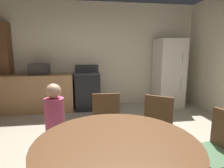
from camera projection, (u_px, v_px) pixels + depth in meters
The scene contains 12 objects.
ground_plane at pixel (113, 164), 2.41m from camera, with size 14.00×14.00×0.00m, color #A89E89.
wall_back at pixel (96, 55), 4.95m from camera, with size 5.62×0.12×2.70m, color beige.
kitchen_counter at pixel (34, 93), 4.49m from camera, with size 1.89×0.60×0.90m, color #9E754C.
pantry_column at pixel (2, 68), 4.45m from camera, with size 0.44×0.36×2.10m, color brown.
oven_range at pixel (88, 91), 4.68m from camera, with size 0.60×0.60×1.10m.
refrigerator at pixel (169, 73), 4.88m from camera, with size 0.68×0.68×1.76m.
microwave at pixel (40, 69), 4.41m from camera, with size 0.44×0.32×0.26m, color #2D2B28.
dining_table at pixel (117, 159), 1.46m from camera, with size 1.28×1.28×0.76m.
chair_northeast at pixel (155, 126), 2.38m from camera, with size 0.56×0.56×0.87m.
chair_north at pixel (107, 122), 2.51m from camera, with size 0.42×0.42×0.87m.
chair_east at pixel (218, 149), 1.80m from camera, with size 0.46×0.46×0.87m.
person_child at pixel (55, 127), 2.16m from camera, with size 0.31×0.31×1.09m.
Camera 1 is at (-0.35, -2.16, 1.45)m, focal length 29.65 mm.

